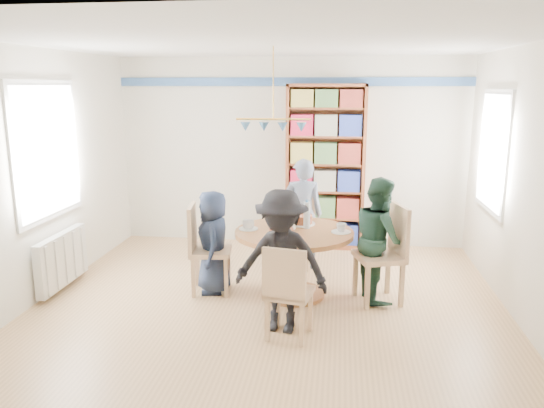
% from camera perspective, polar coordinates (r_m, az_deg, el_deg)
% --- Properties ---
extents(ground, '(5.00, 5.00, 0.00)m').
position_cam_1_polar(ground, '(5.67, -0.53, -11.31)').
color(ground, tan).
extents(room_shell, '(5.00, 5.00, 5.00)m').
position_cam_1_polar(room_shell, '(6.11, -1.87, 6.51)').
color(room_shell, white).
rests_on(room_shell, ground).
extents(radiator, '(0.12, 1.00, 0.60)m').
position_cam_1_polar(radiator, '(6.57, -21.64, -5.56)').
color(radiator, silver).
rests_on(radiator, ground).
extents(dining_table, '(1.30, 1.30, 0.75)m').
position_cam_1_polar(dining_table, '(5.85, 2.39, -4.71)').
color(dining_table, brown).
rests_on(dining_table, ground).
extents(chair_left, '(0.50, 0.50, 1.01)m').
position_cam_1_polar(chair_left, '(6.01, -7.42, -4.34)').
color(chair_left, tan).
rests_on(chair_left, ground).
extents(chair_right, '(0.59, 0.59, 1.06)m').
position_cam_1_polar(chair_right, '(5.83, 12.29, -4.76)').
color(chair_right, tan).
rests_on(chair_right, ground).
extents(chair_far, '(0.43, 0.43, 0.90)m').
position_cam_1_polar(chair_far, '(6.86, 2.85, -2.65)').
color(chair_far, tan).
rests_on(chair_far, ground).
extents(chair_near, '(0.47, 0.47, 0.91)m').
position_cam_1_polar(chair_near, '(4.86, 1.65, -9.10)').
color(chair_near, tan).
rests_on(chair_near, ground).
extents(person_left, '(0.50, 0.65, 1.17)m').
position_cam_1_polar(person_left, '(5.99, -6.33, -4.08)').
color(person_left, '#161E32').
rests_on(person_left, ground).
extents(person_right, '(0.65, 0.76, 1.35)m').
position_cam_1_polar(person_right, '(5.86, 11.50, -3.70)').
color(person_right, '#1A3427').
rests_on(person_right, ground).
extents(person_far, '(0.56, 0.41, 1.42)m').
position_cam_1_polar(person_far, '(6.70, 3.28, -1.11)').
color(person_far, gray).
rests_on(person_far, ground).
extents(person_near, '(0.96, 0.65, 1.38)m').
position_cam_1_polar(person_near, '(4.99, 1.01, -6.23)').
color(person_near, black).
rests_on(person_near, ground).
extents(bookshelf, '(1.11, 0.33, 2.32)m').
position_cam_1_polar(bookshelf, '(7.56, 5.76, 3.78)').
color(bookshelf, brown).
rests_on(bookshelf, ground).
extents(tableware, '(1.23, 1.23, 0.32)m').
position_cam_1_polar(tableware, '(5.80, 2.18, -2.14)').
color(tableware, white).
rests_on(tableware, dining_table).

